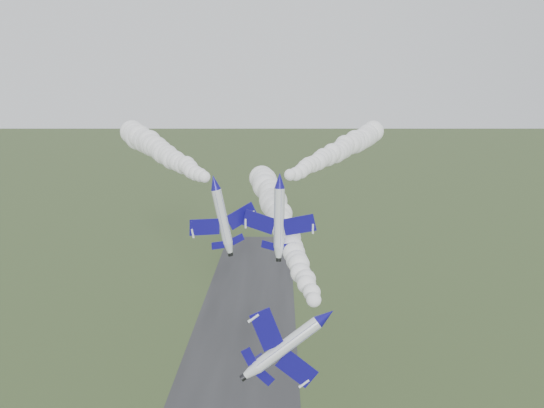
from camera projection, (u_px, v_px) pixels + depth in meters
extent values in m
cube|color=#29292B|center=(232.00, 407.00, 106.01)|extent=(24.00, 260.00, 0.04)
cylinder|color=silver|center=(326.00, 316.00, 66.72)|extent=(3.50, 8.49, 2.06)
cone|color=navy|center=(338.00, 334.00, 61.66)|extent=(2.41, 2.50, 2.06)
cone|color=silver|center=(315.00, 301.00, 71.58)|extent=(2.34, 2.11, 2.06)
cylinder|color=black|center=(313.00, 299.00, 72.54)|extent=(1.13, 0.77, 1.04)
ellipsoid|color=black|center=(335.00, 320.00, 64.67)|extent=(1.86, 3.03, 1.37)
cube|color=navy|center=(308.00, 295.00, 66.77)|extent=(3.10, 2.81, 3.78)
cube|color=navy|center=(337.00, 334.00, 68.18)|extent=(3.10, 2.81, 3.78)
cube|color=navy|center=(309.00, 294.00, 70.35)|extent=(1.39, 1.28, 1.66)
cube|color=navy|center=(324.00, 314.00, 71.10)|extent=(1.39, 1.28, 1.66)
cube|color=navy|center=(326.00, 298.00, 70.54)|extent=(2.09, 1.88, 1.34)
cylinder|color=silver|center=(214.00, 182.00, 87.33)|extent=(4.88, 8.20, 1.73)
cone|color=navy|center=(226.00, 187.00, 82.64)|extent=(2.45, 2.66, 1.73)
cone|color=silver|center=(205.00, 178.00, 91.85)|extent=(2.29, 2.30, 1.73)
cylinder|color=black|center=(203.00, 177.00, 92.73)|extent=(1.04, 0.89, 0.88)
ellipsoid|color=black|center=(218.00, 181.00, 85.28)|extent=(2.19, 3.04, 1.16)
cube|color=navy|center=(194.00, 188.00, 87.09)|extent=(4.99, 3.92, 1.06)
cube|color=navy|center=(232.00, 178.00, 89.06)|extent=(4.99, 3.92, 1.06)
cube|color=navy|center=(197.00, 181.00, 90.52)|extent=(2.20, 1.76, 0.50)
cube|color=navy|center=(216.00, 176.00, 91.58)|extent=(2.20, 1.76, 0.50)
cube|color=navy|center=(205.00, 171.00, 90.52)|extent=(1.14, 1.65, 2.12)
cylinder|color=silver|center=(280.00, 181.00, 86.21)|extent=(3.94, 8.62, 1.54)
cone|color=navy|center=(268.00, 186.00, 81.16)|extent=(2.12, 2.59, 1.54)
cone|color=silver|center=(290.00, 176.00, 91.07)|extent=(2.00, 2.20, 1.54)
cylinder|color=black|center=(291.00, 175.00, 92.03)|extent=(0.92, 0.81, 0.78)
ellipsoid|color=black|center=(275.00, 179.00, 84.05)|extent=(1.83, 3.10, 1.03)
cube|color=navy|center=(261.00, 180.00, 87.90)|extent=(5.18, 3.68, 0.20)
cube|color=navy|center=(302.00, 182.00, 86.10)|extent=(5.18, 3.68, 0.20)
cube|color=navy|center=(278.00, 176.00, 90.70)|extent=(2.27, 1.66, 0.12)
cube|color=navy|center=(298.00, 177.00, 89.73)|extent=(2.27, 1.66, 0.12)
cube|color=navy|center=(288.00, 168.00, 89.75)|extent=(0.61, 1.60, 2.24)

